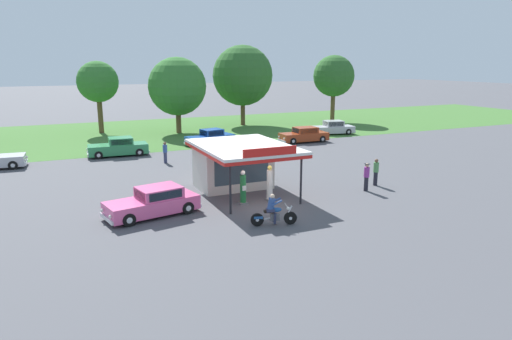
# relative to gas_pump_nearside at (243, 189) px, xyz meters

# --- Properties ---
(ground_plane) EXTENTS (300.00, 300.00, 0.00)m
(ground_plane) POSITION_rel_gas_pump_nearside_xyz_m (0.93, -0.96, -0.88)
(ground_plane) COLOR #4C4C51
(grass_verge_strip) EXTENTS (120.00, 24.00, 0.01)m
(grass_verge_strip) POSITION_rel_gas_pump_nearside_xyz_m (0.93, 29.04, -0.87)
(grass_verge_strip) COLOR #3D6B2D
(grass_verge_strip) RESTS_ON ground
(service_station_kiosk) EXTENTS (5.09, 7.10, 3.42)m
(service_station_kiosk) POSITION_rel_gas_pump_nearside_xyz_m (0.82, 3.14, 0.88)
(service_station_kiosk) COLOR beige
(service_station_kiosk) RESTS_ON ground
(gas_pump_nearside) EXTENTS (0.44, 0.44, 1.92)m
(gas_pump_nearside) POSITION_rel_gas_pump_nearside_xyz_m (0.00, 0.00, 0.00)
(gas_pump_nearside) COLOR slate
(gas_pump_nearside) RESTS_ON ground
(gas_pump_offside) EXTENTS (0.44, 0.44, 2.05)m
(gas_pump_offside) POSITION_rel_gas_pump_nearside_xyz_m (1.65, 0.00, 0.06)
(gas_pump_offside) COLOR slate
(gas_pump_offside) RESTS_ON ground
(motorcycle_with_rider) EXTENTS (2.22, 0.87, 1.58)m
(motorcycle_with_rider) POSITION_rel_gas_pump_nearside_xyz_m (-0.01, -3.77, -0.22)
(motorcycle_with_rider) COLOR black
(motorcycle_with_rider) RESTS_ON ground
(featured_classic_sedan) EXTENTS (5.09, 2.77, 1.47)m
(featured_classic_sedan) POSITION_rel_gas_pump_nearside_xyz_m (-4.95, 0.14, -0.20)
(featured_classic_sedan) COLOR #E55993
(featured_classic_sedan) RESTS_ON ground
(parked_car_back_row_centre) EXTENTS (5.33, 2.63, 1.50)m
(parked_car_back_row_centre) POSITION_rel_gas_pump_nearside_xyz_m (18.74, 19.38, -0.20)
(parked_car_back_row_centre) COLOR #B7B7BC
(parked_car_back_row_centre) RESTS_ON ground
(parked_car_back_row_centre_left) EXTENTS (5.03, 2.09, 1.48)m
(parked_car_back_row_centre_left) POSITION_rel_gas_pump_nearside_xyz_m (13.42, 16.25, -0.19)
(parked_car_back_row_centre_left) COLOR #993819
(parked_car_back_row_centre_left) RESTS_ON ground
(parked_car_back_row_far_right) EXTENTS (5.10, 2.19, 1.55)m
(parked_car_back_row_far_right) POSITION_rel_gas_pump_nearside_xyz_m (-4.32, 16.87, -0.17)
(parked_car_back_row_far_right) COLOR #2D844C
(parked_car_back_row_far_right) RESTS_ON ground
(parked_car_back_row_right) EXTENTS (5.09, 2.68, 1.50)m
(parked_car_back_row_right) POSITION_rel_gas_pump_nearside_xyz_m (4.48, 18.63, -0.20)
(parked_car_back_row_right) COLOR #19479E
(parked_car_back_row_right) RESTS_ON ground
(bystander_leaning_by_kiosk) EXTENTS (0.38, 0.38, 1.73)m
(bystander_leaning_by_kiosk) POSITION_rel_gas_pump_nearside_xyz_m (7.90, -0.69, 0.06)
(bystander_leaning_by_kiosk) COLOR black
(bystander_leaning_by_kiosk) RESTS_ON ground
(bystander_strolling_foreground) EXTENTS (0.34, 0.34, 1.74)m
(bystander_strolling_foreground) POSITION_rel_gas_pump_nearside_xyz_m (9.28, 0.13, 0.05)
(bystander_strolling_foreground) COLOR black
(bystander_strolling_foreground) RESTS_ON ground
(bystander_admiring_sedan) EXTENTS (0.34, 0.34, 1.68)m
(bystander_admiring_sedan) POSITION_rel_gas_pump_nearside_xyz_m (-1.41, 12.36, 0.01)
(bystander_admiring_sedan) COLOR #2D3351
(bystander_admiring_sedan) RESTS_ON ground
(tree_oak_far_left) EXTENTS (5.37, 5.37, 8.67)m
(tree_oak_far_left) POSITION_rel_gas_pump_nearside_xyz_m (25.09, 28.78, 4.99)
(tree_oak_far_left) COLOR brown
(tree_oak_far_left) RESTS_ON ground
(tree_oak_right) EXTENTS (7.41, 7.41, 9.84)m
(tree_oak_right) POSITION_rel_gas_pump_nearside_xyz_m (12.85, 30.50, 5.25)
(tree_oak_right) COLOR brown
(tree_oak_right) RESTS_ON ground
(tree_oak_left) EXTENTS (6.36, 6.36, 8.33)m
(tree_oak_left) POSITION_rel_gas_pump_nearside_xyz_m (3.74, 27.39, 4.26)
(tree_oak_left) COLOR brown
(tree_oak_left) RESTS_ON ground
(tree_oak_far_right) EXTENTS (4.48, 4.48, 7.89)m
(tree_oak_far_right) POSITION_rel_gas_pump_nearside_xyz_m (-4.19, 30.97, 4.73)
(tree_oak_far_right) COLOR brown
(tree_oak_far_right) RESTS_ON ground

